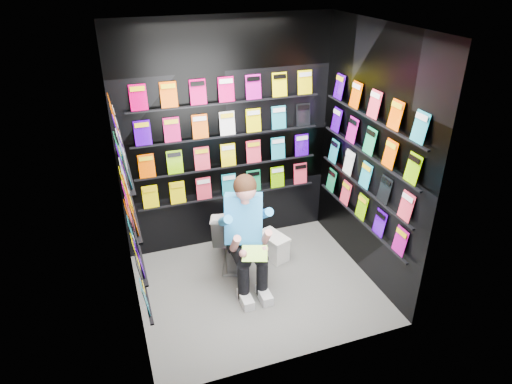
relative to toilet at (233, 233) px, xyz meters
name	(u,v)px	position (x,y,z in m)	size (l,w,h in m)	color
floor	(257,287)	(0.09, -0.54, -0.37)	(2.40, 2.40, 0.00)	slate
ceiling	(257,27)	(0.09, -0.54, 2.23)	(2.40, 2.40, 0.00)	white
wall_back	(227,139)	(0.09, 0.46, 0.93)	(2.40, 0.04, 2.60)	black
wall_front	(303,231)	(0.09, -1.54, 0.93)	(2.40, 0.04, 2.60)	black
wall_left	(123,196)	(-1.11, -0.54, 0.93)	(0.04, 2.00, 2.60)	black
wall_right	(370,159)	(1.29, -0.54, 0.93)	(0.04, 2.00, 2.60)	black
comics_back	(228,140)	(0.09, 0.43, 0.94)	(2.10, 0.06, 1.37)	#F74400
comics_left	(127,195)	(-1.08, -0.54, 0.94)	(0.06, 1.70, 1.37)	#F74400
comics_right	(368,159)	(1.26, -0.54, 0.94)	(0.06, 1.70, 1.37)	#F74400
toilet	(233,233)	(0.00, 0.00, 0.00)	(0.42, 0.75, 0.73)	white
longbox	(273,247)	(0.45, -0.08, -0.24)	(0.19, 0.35, 0.26)	white
longbox_lid	(273,236)	(0.45, -0.08, -0.09)	(0.21, 0.37, 0.03)	white
reader	(243,219)	(0.00, -0.38, 0.40)	(0.51, 0.75, 1.38)	#2788D7
held_comic	(255,253)	(0.00, -0.73, 0.21)	(0.24, 0.01, 0.17)	#3AB75F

